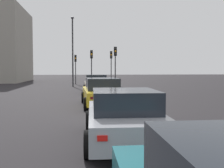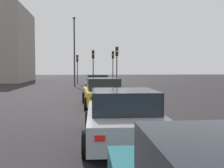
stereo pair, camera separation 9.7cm
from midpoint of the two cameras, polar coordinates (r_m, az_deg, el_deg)
ground_plane at (r=13.97m, az=-1.32°, el=-5.35°), size 160.00×160.00×0.20m
car_beige_lead at (r=21.74m, az=-3.10°, el=-0.05°), size 4.52×2.03×1.53m
car_yellow_second at (r=14.14m, az=-1.89°, el=-1.84°), size 4.86×2.19×1.51m
car_silver_third at (r=7.21m, az=2.74°, el=-7.02°), size 4.40×2.22×1.43m
traffic_light_near_left at (r=34.92m, az=-7.43°, el=4.50°), size 0.32×0.28×3.84m
traffic_light_near_right at (r=26.36m, az=1.17°, el=5.48°), size 0.32×0.28×4.20m
traffic_light_far_left at (r=32.85m, az=0.28°, el=5.05°), size 0.32×0.29×4.21m
traffic_light_far_right at (r=29.26m, az=-4.00°, el=5.07°), size 0.32×0.28×4.06m
street_lamp_kerbside at (r=30.13m, az=-8.06°, el=8.12°), size 0.56×0.36×7.81m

